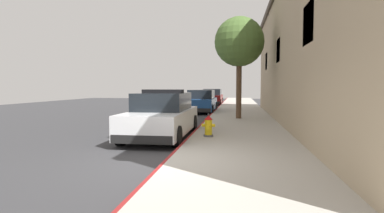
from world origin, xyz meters
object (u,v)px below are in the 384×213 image
Objects in this scene: parked_car_silver_ahead at (201,102)px; fire_hydrant at (208,126)px; police_cruiser at (162,116)px; street_tree at (239,42)px; parked_car_dark_far at (212,97)px.

parked_car_silver_ahead is 6.37× the size of fire_hydrant.
street_tree is at bearing 65.23° from police_cruiser.
street_tree is at bearing -63.49° from parked_car_silver_ahead.
parked_car_silver_ahead reaches higher than fire_hydrant.
parked_car_dark_far is at bearing 89.97° from parked_car_silver_ahead.
parked_car_silver_ahead is 9.35m from parked_car_dark_far.
parked_car_silver_ahead is at bearing 89.53° from police_cruiser.
police_cruiser reaches higher than parked_car_silver_ahead.
street_tree is (2.56, -14.49, 3.32)m from parked_car_dark_far.
parked_car_silver_ahead is 6.63m from street_tree.
fire_hydrant is (1.66, -0.45, -0.26)m from police_cruiser.
police_cruiser is 20.24m from parked_car_dark_far.
street_tree is (0.99, 6.20, 3.57)m from fire_hydrant.
street_tree is at bearing 80.93° from fire_hydrant.
police_cruiser is 0.92× the size of street_tree.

